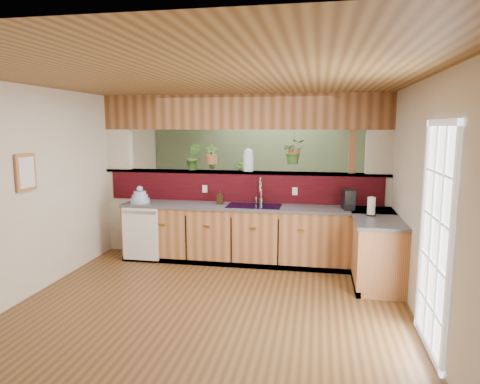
% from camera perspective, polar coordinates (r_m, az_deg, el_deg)
% --- Properties ---
extents(ground, '(4.60, 7.00, 0.01)m').
position_cam_1_polar(ground, '(5.89, -2.05, -12.13)').
color(ground, brown).
rests_on(ground, ground).
extents(ceiling, '(4.60, 7.00, 0.01)m').
position_cam_1_polar(ceiling, '(5.53, -2.20, 13.93)').
color(ceiling, brown).
rests_on(ceiling, ground).
extents(wall_back, '(4.60, 0.02, 2.60)m').
position_cam_1_polar(wall_back, '(8.99, 2.72, 3.61)').
color(wall_back, beige).
rests_on(wall_back, ground).
extents(wall_front, '(4.60, 0.02, 2.60)m').
position_cam_1_polar(wall_front, '(2.36, -21.22, -11.54)').
color(wall_front, beige).
rests_on(wall_front, ground).
extents(wall_left, '(0.02, 7.00, 2.60)m').
position_cam_1_polar(wall_left, '(6.46, -22.45, 0.97)').
color(wall_left, beige).
rests_on(wall_left, ground).
extents(wall_right, '(0.02, 7.00, 2.60)m').
position_cam_1_polar(wall_right, '(5.55, 21.76, -0.17)').
color(wall_right, beige).
rests_on(wall_right, ground).
extents(pass_through_partition, '(4.60, 0.21, 2.60)m').
position_cam_1_polar(pass_through_partition, '(6.89, 0.55, 1.15)').
color(pass_through_partition, beige).
rests_on(pass_through_partition, ground).
extents(pass_through_ledge, '(4.60, 0.21, 0.04)m').
position_cam_1_polar(pass_through_ledge, '(6.87, 0.31, 2.64)').
color(pass_through_ledge, brown).
rests_on(pass_through_ledge, ground).
extents(header_beam, '(4.60, 0.15, 0.55)m').
position_cam_1_polar(header_beam, '(6.84, 0.32, 10.62)').
color(header_beam, brown).
rests_on(header_beam, ground).
extents(sage_backwall, '(4.55, 0.02, 2.55)m').
position_cam_1_polar(sage_backwall, '(8.97, 2.70, 3.60)').
color(sage_backwall, '#556A48').
rests_on(sage_backwall, ground).
extents(countertop, '(4.14, 1.52, 0.90)m').
position_cam_1_polar(countertop, '(6.47, 6.91, -6.11)').
color(countertop, '#9B6035').
rests_on(countertop, ground).
extents(dishwasher, '(0.58, 0.03, 0.82)m').
position_cam_1_polar(dishwasher, '(6.81, -13.16, -5.47)').
color(dishwasher, white).
rests_on(dishwasher, ground).
extents(navy_sink, '(0.82, 0.50, 0.18)m').
position_cam_1_polar(navy_sink, '(6.55, 1.89, -2.53)').
color(navy_sink, black).
rests_on(navy_sink, countertop).
extents(french_door, '(0.06, 1.02, 2.16)m').
position_cam_1_polar(french_door, '(4.34, 24.50, -6.02)').
color(french_door, white).
rests_on(french_door, ground).
extents(framed_print, '(0.04, 0.35, 0.45)m').
position_cam_1_polar(framed_print, '(5.77, -26.65, 2.35)').
color(framed_print, '#9B6035').
rests_on(framed_print, wall_left).
extents(faucet, '(0.18, 0.18, 0.42)m').
position_cam_1_polar(faucet, '(6.64, 2.76, 0.28)').
color(faucet, '#B7B7B2').
rests_on(faucet, countertop).
extents(dish_stack, '(0.31, 0.31, 0.27)m').
position_cam_1_polar(dish_stack, '(6.97, -13.19, -0.72)').
color(dish_stack, '#A5B2D5').
rests_on(dish_stack, countertop).
extents(soap_dispenser, '(0.10, 0.10, 0.21)m').
position_cam_1_polar(soap_dispenser, '(6.67, -2.67, -0.72)').
color(soap_dispenser, '#362613').
rests_on(soap_dispenser, countertop).
extents(coffee_maker, '(0.15, 0.26, 0.29)m').
position_cam_1_polar(coffee_maker, '(6.42, 14.25, -1.10)').
color(coffee_maker, black).
rests_on(coffee_maker, countertop).
extents(paper_towel, '(0.13, 0.13, 0.27)m').
position_cam_1_polar(paper_towel, '(6.06, 17.10, -1.89)').
color(paper_towel, black).
rests_on(paper_towel, countertop).
extents(glass_jar, '(0.16, 0.16, 0.36)m').
position_cam_1_polar(glass_jar, '(6.84, 1.12, 4.31)').
color(glass_jar, silver).
rests_on(glass_jar, pass_through_ledge).
extents(ledge_plant_left, '(0.27, 0.23, 0.43)m').
position_cam_1_polar(ledge_plant_left, '(7.04, -6.23, 4.67)').
color(ledge_plant_left, '#315A1F').
rests_on(ledge_plant_left, pass_through_ledge).
extents(hanging_plant_a, '(0.24, 0.20, 0.55)m').
position_cam_1_polar(hanging_plant_a, '(6.95, -3.83, 5.69)').
color(hanging_plant_a, brown).
rests_on(hanging_plant_a, header_beam).
extents(hanging_plant_b, '(0.39, 0.35, 0.50)m').
position_cam_1_polar(hanging_plant_b, '(6.74, 7.21, 6.74)').
color(hanging_plant_b, brown).
rests_on(hanging_plant_b, header_beam).
extents(shelving_console, '(1.35, 0.43, 0.89)m').
position_cam_1_polar(shelving_console, '(8.98, -2.11, -1.54)').
color(shelving_console, black).
rests_on(shelving_console, ground).
extents(shelf_plant_a, '(0.21, 0.15, 0.37)m').
position_cam_1_polar(shelf_plant_a, '(9.05, -6.00, 2.53)').
color(shelf_plant_a, '#315A1F').
rests_on(shelf_plant_a, shelving_console).
extents(shelf_plant_b, '(0.26, 0.26, 0.45)m').
position_cam_1_polar(shelf_plant_b, '(8.82, 0.02, 2.66)').
color(shelf_plant_b, '#315A1F').
rests_on(shelf_plant_b, shelving_console).
extents(floor_plant, '(0.74, 0.67, 0.72)m').
position_cam_1_polar(floor_plant, '(7.94, 9.04, -4.06)').
color(floor_plant, '#315A1F').
rests_on(floor_plant, ground).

